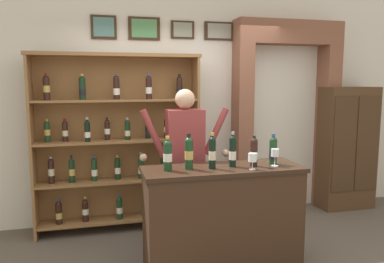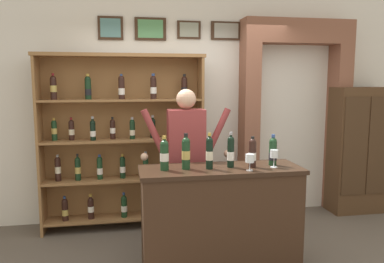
{
  "view_description": "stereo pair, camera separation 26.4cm",
  "coord_description": "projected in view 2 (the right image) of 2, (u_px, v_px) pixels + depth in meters",
  "views": [
    {
      "loc": [
        -1.04,
        -3.28,
        1.81
      ],
      "look_at": [
        -0.12,
        0.37,
        1.3
      ],
      "focal_mm": 35.2,
      "sensor_mm": 36.0,
      "label": 1
    },
    {
      "loc": [
        -0.78,
        -3.33,
        1.81
      ],
      "look_at": [
        -0.12,
        0.37,
        1.3
      ],
      "focal_mm": 35.2,
      "sensor_mm": 36.0,
      "label": 2
    }
  ],
  "objects": [
    {
      "name": "tasting_bottle_rosso",
      "position": [
        209.0,
        152.0,
        3.44
      ],
      "size": [
        0.07,
        0.07,
        0.33
      ],
      "color": "black",
      "rests_on": "tasting_counter"
    },
    {
      "name": "wine_glass_spare",
      "position": [
        274.0,
        155.0,
        3.5
      ],
      "size": [
        0.08,
        0.08,
        0.17
      ],
      "color": "silver",
      "rests_on": "tasting_counter"
    },
    {
      "name": "tasting_bottle_brunello",
      "position": [
        273.0,
        151.0,
        3.6
      ],
      "size": [
        0.08,
        0.08,
        0.3
      ],
      "color": "#19381E",
      "rests_on": "tasting_counter"
    },
    {
      "name": "tasting_bottle_bianco",
      "position": [
        186.0,
        152.0,
        3.43
      ],
      "size": [
        0.08,
        0.08,
        0.33
      ],
      "color": "#19381E",
      "rests_on": "tasting_counter"
    },
    {
      "name": "tasting_bottle_riserva",
      "position": [
        231.0,
        151.0,
        3.51
      ],
      "size": [
        0.07,
        0.07,
        0.33
      ],
      "color": "black",
      "rests_on": "tasting_counter"
    },
    {
      "name": "shopkeeper",
      "position": [
        186.0,
        151.0,
        4.0
      ],
      "size": [
        0.98,
        0.22,
        1.72
      ],
      "color": "#2D3347",
      "rests_on": "ground"
    },
    {
      "name": "archway_doorway",
      "position": [
        292.0,
        107.0,
        5.13
      ],
      "size": [
        1.49,
        0.45,
        2.6
      ],
      "color": "brown",
      "rests_on": "ground"
    },
    {
      "name": "wine_glass_left",
      "position": [
        250.0,
        159.0,
        3.38
      ],
      "size": [
        0.08,
        0.08,
        0.15
      ],
      "color": "silver",
      "rests_on": "tasting_counter"
    },
    {
      "name": "back_wall",
      "position": [
        184.0,
        88.0,
        4.97
      ],
      "size": [
        12.0,
        0.19,
        3.43
      ],
      "color": "silver",
      "rests_on": "ground"
    },
    {
      "name": "wine_shelf",
      "position": [
        123.0,
        138.0,
        4.58
      ],
      "size": [
        1.98,
        0.34,
        2.12
      ],
      "color": "olive",
      "rests_on": "ground"
    },
    {
      "name": "tasting_bottle_grappa",
      "position": [
        252.0,
        152.0,
        3.51
      ],
      "size": [
        0.07,
        0.07,
        0.29
      ],
      "color": "black",
      "rests_on": "tasting_counter"
    },
    {
      "name": "tasting_counter",
      "position": [
        220.0,
        219.0,
        3.58
      ],
      "size": [
        1.52,
        0.53,
        1.01
      ],
      "color": "#382316",
      "rests_on": "ground"
    },
    {
      "name": "side_cabinet",
      "position": [
        359.0,
        150.0,
        5.18
      ],
      "size": [
        0.76,
        0.39,
        1.73
      ],
      "color": "#4C331E",
      "rests_on": "ground"
    },
    {
      "name": "tasting_bottle_chianti",
      "position": [
        164.0,
        154.0,
        3.39
      ],
      "size": [
        0.08,
        0.08,
        0.31
      ],
      "color": "#19381E",
      "rests_on": "tasting_counter"
    }
  ]
}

